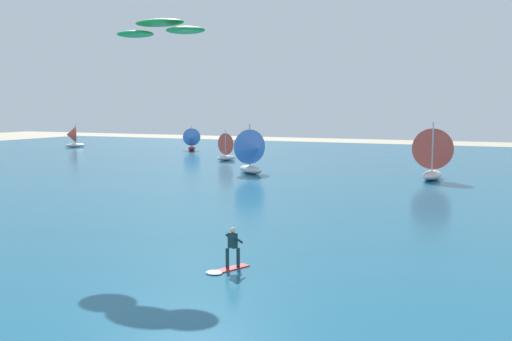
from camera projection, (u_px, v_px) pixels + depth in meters
name	position (u px, v px, depth m)	size (l,w,h in m)	color
ocean	(399.00, 174.00, 54.57)	(160.00, 90.00, 0.10)	#1E607F
kitesurfer	(229.00, 255.00, 22.26)	(1.28, 2.02, 1.67)	red
kite	(160.00, 28.00, 28.41)	(5.28, 2.01, 0.79)	#198C3F
sailboat_mid_left	(192.00, 139.00, 83.59)	(2.95, 3.31, 3.69)	maroon
sailboat_heeled_over	(229.00, 146.00, 68.62)	(2.88, 3.28, 3.68)	silver
sailboat_mid_right	(253.00, 151.00, 54.18)	(4.28, 4.10, 4.78)	silver
sailboat_far_left	(434.00, 153.00, 50.46)	(3.71, 4.37, 5.10)	silver
sailboat_anchored_offshore	(72.00, 136.00, 90.78)	(3.32, 3.36, 3.78)	white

